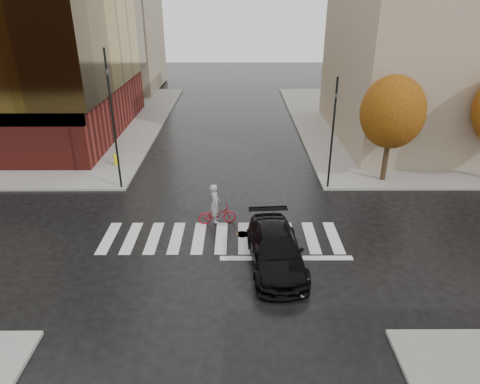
% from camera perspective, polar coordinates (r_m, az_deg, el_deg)
% --- Properties ---
extents(ground, '(120.00, 120.00, 0.00)m').
position_cam_1_polar(ground, '(20.61, -2.55, -6.83)').
color(ground, black).
rests_on(ground, ground).
extents(sidewalk_nw, '(30.00, 30.00, 0.15)m').
position_cam_1_polar(sidewalk_nw, '(45.56, -29.21, 8.07)').
color(sidewalk_nw, gray).
rests_on(sidewalk_nw, ground).
extents(sidewalk_ne, '(30.00, 30.00, 0.15)m').
position_cam_1_polar(sidewalk_ne, '(44.80, 26.80, 8.32)').
color(sidewalk_ne, gray).
rests_on(sidewalk_ne, ground).
extents(crosswalk, '(12.00, 3.00, 0.01)m').
position_cam_1_polar(crosswalk, '(21.03, -2.50, -6.10)').
color(crosswalk, silver).
rests_on(crosswalk, ground).
extents(building_ne_tan, '(16.00, 16.00, 18.00)m').
position_cam_1_polar(building_ne_tan, '(38.17, 26.50, 19.96)').
color(building_ne_tan, '#9A8F6D').
rests_on(building_ne_tan, sidewalk_ne).
extents(building_nw_far, '(14.00, 12.00, 20.00)m').
position_cam_1_polar(building_nw_far, '(57.07, -18.98, 22.97)').
color(building_nw_far, '#9A8F6D').
rests_on(building_nw_far, sidewalk_nw).
extents(tree_ne_a, '(3.80, 3.80, 6.50)m').
position_cam_1_polar(tree_ne_a, '(27.31, 19.67, 9.96)').
color(tree_ne_a, black).
rests_on(tree_ne_a, sidewalk_ne).
extents(sedan, '(2.60, 5.60, 1.58)m').
position_cam_1_polar(sedan, '(18.72, 4.77, -7.62)').
color(sedan, black).
rests_on(sedan, ground).
extents(cyclist, '(2.01, 0.94, 2.19)m').
position_cam_1_polar(cyclist, '(21.97, -3.17, -2.46)').
color(cyclist, '#A00E1C').
rests_on(cyclist, ground).
extents(traffic_light_nw, '(0.24, 0.21, 8.11)m').
position_cam_1_polar(traffic_light_nw, '(25.57, -16.73, 10.37)').
color(traffic_light_nw, black).
rests_on(traffic_light_nw, sidewalk_nw).
extents(traffic_light_ne, '(0.17, 0.19, 6.57)m').
position_cam_1_polar(traffic_light_ne, '(25.43, 12.30, 8.31)').
color(traffic_light_ne, black).
rests_on(traffic_light_ne, sidewalk_ne).
extents(fire_hydrant, '(0.28, 0.28, 0.78)m').
position_cam_1_polar(fire_hydrant, '(30.54, -16.25, 4.25)').
color(fire_hydrant, yellow).
rests_on(fire_hydrant, sidewalk_nw).
extents(manhole, '(0.82, 0.82, 0.01)m').
position_cam_1_polar(manhole, '(21.29, 0.31, -5.66)').
color(manhole, '#4E401C').
rests_on(manhole, ground).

